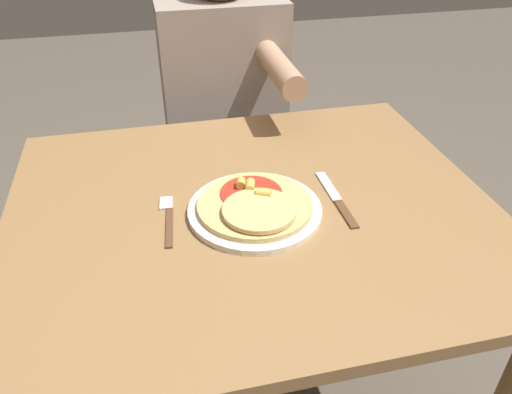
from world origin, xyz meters
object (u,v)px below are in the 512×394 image
at_px(pizza, 257,205).
at_px(plate, 256,210).
at_px(dining_table, 252,245).
at_px(person_diner, 225,99).
at_px(fork, 168,217).
at_px(knife, 337,199).

bearing_deg(pizza, plate, 91.10).
xyz_separation_m(dining_table, plate, (0.00, -0.03, 0.12)).
xyz_separation_m(dining_table, person_diner, (0.06, 0.68, 0.07)).
bearing_deg(pizza, person_diner, 85.50).
bearing_deg(person_diner, fork, -109.29).
relative_size(plate, fork, 1.60).
bearing_deg(plate, person_diner, 85.45).
distance_m(pizza, person_diner, 0.72).
relative_size(dining_table, person_diner, 0.89).
distance_m(dining_table, knife, 0.22).
distance_m(fork, knife, 0.37).
bearing_deg(pizza, dining_table, 94.37).
bearing_deg(dining_table, pizza, -85.63).
bearing_deg(plate, pizza, -88.90).
distance_m(dining_table, plate, 0.12).
relative_size(plate, person_diner, 0.24).
relative_size(fork, knife, 0.80).
xyz_separation_m(pizza, fork, (-0.18, 0.03, -0.02)).
relative_size(dining_table, pizza, 4.29).
xyz_separation_m(plate, person_diner, (0.06, 0.71, -0.05)).
relative_size(knife, person_diner, 0.19).
bearing_deg(fork, dining_table, 1.94).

